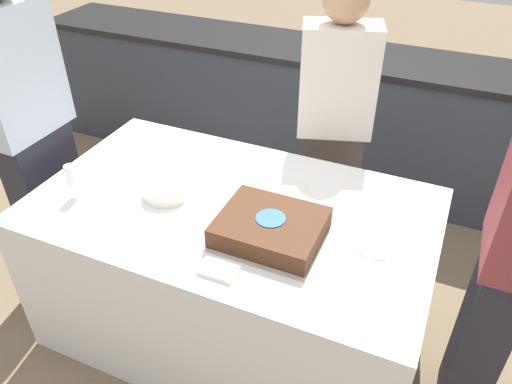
{
  "coord_description": "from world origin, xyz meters",
  "views": [
    {
      "loc": [
        0.77,
        -1.5,
        2.03
      ],
      "look_at": [
        0.11,
        0.0,
        0.87
      ],
      "focal_mm": 35.0,
      "sensor_mm": 36.0,
      "label": 1
    }
  ],
  "objects_px": {
    "cake": "(270,227)",
    "person_cutting_cake": "(333,130)",
    "wine_glass": "(72,177)",
    "person_seated_right": "(511,260)",
    "person_seated_left": "(30,129)",
    "plate_stack": "(166,190)"
  },
  "relations": [
    {
      "from": "cake",
      "to": "person_cutting_cake",
      "type": "distance_m",
      "value": 0.84
    },
    {
      "from": "wine_glass",
      "to": "person_seated_right",
      "type": "relative_size",
      "value": 0.1
    },
    {
      "from": "person_cutting_cake",
      "to": "person_seated_left",
      "type": "distance_m",
      "value": 1.48
    },
    {
      "from": "person_cutting_cake",
      "to": "plate_stack",
      "type": "bearing_deg",
      "value": 38.91
    },
    {
      "from": "person_seated_left",
      "to": "person_seated_right",
      "type": "bearing_deg",
      "value": -90.0
    },
    {
      "from": "plate_stack",
      "to": "person_cutting_cake",
      "type": "bearing_deg",
      "value": 56.42
    },
    {
      "from": "person_cutting_cake",
      "to": "person_seated_right",
      "type": "xyz_separation_m",
      "value": [
        0.84,
        -0.72,
        0.04
      ]
    },
    {
      "from": "plate_stack",
      "to": "person_cutting_cake",
      "type": "height_order",
      "value": "person_cutting_cake"
    },
    {
      "from": "plate_stack",
      "to": "person_seated_left",
      "type": "bearing_deg",
      "value": 176.05
    },
    {
      "from": "plate_stack",
      "to": "wine_glass",
      "type": "height_order",
      "value": "wine_glass"
    },
    {
      "from": "plate_stack",
      "to": "person_cutting_cake",
      "type": "relative_size",
      "value": 0.12
    },
    {
      "from": "cake",
      "to": "person_seated_left",
      "type": "bearing_deg",
      "value": 174.7
    },
    {
      "from": "plate_stack",
      "to": "person_seated_right",
      "type": "distance_m",
      "value": 1.36
    },
    {
      "from": "plate_stack",
      "to": "person_seated_right",
      "type": "xyz_separation_m",
      "value": [
        1.35,
        0.05,
        0.06
      ]
    },
    {
      "from": "person_seated_right",
      "to": "person_seated_left",
      "type": "bearing_deg",
      "value": -90.0
    },
    {
      "from": "wine_glass",
      "to": "person_cutting_cake",
      "type": "distance_m",
      "value": 1.28
    },
    {
      "from": "plate_stack",
      "to": "person_seated_left",
      "type": "distance_m",
      "value": 0.79
    },
    {
      "from": "cake",
      "to": "plate_stack",
      "type": "bearing_deg",
      "value": 172.65
    },
    {
      "from": "person_cutting_cake",
      "to": "person_seated_right",
      "type": "relative_size",
      "value": 0.96
    },
    {
      "from": "wine_glass",
      "to": "plate_stack",
      "type": "bearing_deg",
      "value": 24.44
    },
    {
      "from": "person_cutting_cake",
      "to": "cake",
      "type": "bearing_deg",
      "value": 72.5
    },
    {
      "from": "wine_glass",
      "to": "person_seated_left",
      "type": "height_order",
      "value": "person_seated_left"
    }
  ]
}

